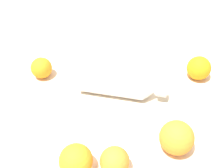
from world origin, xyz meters
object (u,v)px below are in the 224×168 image
water_bottle (119,85)px  orange_4 (41,68)px  orange_2 (115,161)px  orange_3 (76,160)px  orange_1 (177,138)px  orange_0 (199,68)px

water_bottle → orange_4: size_ratio=3.85×
orange_2 → orange_3: 0.09m
water_bottle → orange_1: size_ratio=3.10×
orange_0 → orange_1: 0.30m
orange_2 → orange_0: bearing=82.4°
water_bottle → orange_0: size_ratio=3.44×
water_bottle → orange_1: orange_1 is taller
orange_3 → water_bottle: bearing=99.4°
orange_0 → orange_1: orange_1 is taller
orange_4 → orange_0: bearing=30.3°
orange_0 → orange_2: (-0.06, -0.42, -0.00)m
orange_2 → orange_4: (-0.37, 0.17, -0.00)m
water_bottle → orange_4: 0.26m
orange_0 → orange_4: size_ratio=1.12×
orange_0 → orange_4: orange_0 is taller
orange_1 → orange_3: orange_1 is taller
orange_0 → orange_2: size_ratio=1.11×
orange_2 → orange_3: size_ratio=0.89×
orange_1 → orange_2: size_ratio=1.23×
orange_2 → orange_3: (-0.07, -0.04, 0.00)m
orange_2 → orange_4: size_ratio=1.01×
water_bottle → orange_2: bearing=-81.3°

